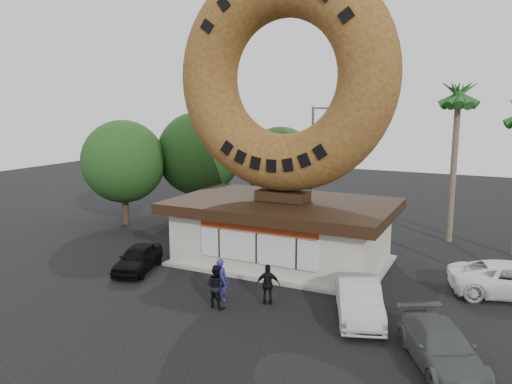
{
  "coord_description": "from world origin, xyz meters",
  "views": [
    {
      "loc": [
        9.81,
        -17.24,
        8.22
      ],
      "look_at": [
        -0.56,
        4.0,
        4.01
      ],
      "focal_mm": 35.0,
      "sensor_mm": 36.0,
      "label": 1
    }
  ],
  "objects_px": {
    "donut_shop": "(282,229)",
    "person_center": "(216,286)",
    "car_black": "(138,258)",
    "car_silver": "(359,299)",
    "person_left": "(221,280)",
    "giant_donut": "(284,77)",
    "street_lamp": "(314,157)",
    "person_right": "(268,284)",
    "car_grey": "(441,346)"
  },
  "relations": [
    {
      "from": "person_left",
      "to": "person_center",
      "type": "height_order",
      "value": "person_left"
    },
    {
      "from": "person_right",
      "to": "car_grey",
      "type": "height_order",
      "value": "person_right"
    },
    {
      "from": "giant_donut",
      "to": "car_black",
      "type": "xyz_separation_m",
      "value": [
        -5.88,
        -4.45,
        -8.85
      ]
    },
    {
      "from": "giant_donut",
      "to": "street_lamp",
      "type": "distance_m",
      "value": 11.34
    },
    {
      "from": "car_silver",
      "to": "car_grey",
      "type": "xyz_separation_m",
      "value": [
        3.27,
        -2.43,
        -0.1
      ]
    },
    {
      "from": "donut_shop",
      "to": "person_left",
      "type": "bearing_deg",
      "value": -92.65
    },
    {
      "from": "person_left",
      "to": "person_center",
      "type": "relative_size",
      "value": 1.02
    },
    {
      "from": "person_center",
      "to": "car_grey",
      "type": "bearing_deg",
      "value": -177.2
    },
    {
      "from": "giant_donut",
      "to": "person_right",
      "type": "bearing_deg",
      "value": -72.87
    },
    {
      "from": "donut_shop",
      "to": "car_black",
      "type": "xyz_separation_m",
      "value": [
        -5.88,
        -4.44,
        -1.12
      ]
    },
    {
      "from": "giant_donut",
      "to": "car_grey",
      "type": "height_order",
      "value": "giant_donut"
    },
    {
      "from": "car_silver",
      "to": "giant_donut",
      "type": "bearing_deg",
      "value": 116.86
    },
    {
      "from": "person_left",
      "to": "person_right",
      "type": "relative_size",
      "value": 1.08
    },
    {
      "from": "donut_shop",
      "to": "person_left",
      "type": "height_order",
      "value": "donut_shop"
    },
    {
      "from": "person_center",
      "to": "donut_shop",
      "type": "bearing_deg",
      "value": -82.44
    },
    {
      "from": "car_silver",
      "to": "person_center",
      "type": "bearing_deg",
      "value": 176.3
    },
    {
      "from": "person_left",
      "to": "donut_shop",
      "type": "bearing_deg",
      "value": -90.41
    },
    {
      "from": "car_black",
      "to": "person_left",
      "type": "bearing_deg",
      "value": -32.04
    },
    {
      "from": "giant_donut",
      "to": "person_center",
      "type": "relative_size",
      "value": 6.34
    },
    {
      "from": "donut_shop",
      "to": "person_right",
      "type": "bearing_deg",
      "value": -72.82
    },
    {
      "from": "person_left",
      "to": "person_center",
      "type": "bearing_deg",
      "value": 107.56
    },
    {
      "from": "person_left",
      "to": "car_black",
      "type": "relative_size",
      "value": 0.49
    },
    {
      "from": "giant_donut",
      "to": "car_grey",
      "type": "distance_m",
      "value": 14.47
    },
    {
      "from": "car_black",
      "to": "person_center",
      "type": "bearing_deg",
      "value": -37.73
    },
    {
      "from": "car_black",
      "to": "person_right",
      "type": "bearing_deg",
      "value": -24.27
    },
    {
      "from": "person_center",
      "to": "car_grey",
      "type": "height_order",
      "value": "person_center"
    },
    {
      "from": "donut_shop",
      "to": "street_lamp",
      "type": "distance_m",
      "value": 10.54
    },
    {
      "from": "person_center",
      "to": "person_right",
      "type": "height_order",
      "value": "person_center"
    },
    {
      "from": "car_black",
      "to": "car_silver",
      "type": "distance_m",
      "value": 11.28
    },
    {
      "from": "street_lamp",
      "to": "person_left",
      "type": "distance_m",
      "value": 16.43
    },
    {
      "from": "donut_shop",
      "to": "car_black",
      "type": "distance_m",
      "value": 7.45
    },
    {
      "from": "person_center",
      "to": "giant_donut",
      "type": "bearing_deg",
      "value": -82.44
    },
    {
      "from": "car_black",
      "to": "car_grey",
      "type": "relative_size",
      "value": 0.85
    },
    {
      "from": "donut_shop",
      "to": "person_center",
      "type": "xyz_separation_m",
      "value": [
        -0.09,
        -6.64,
        -0.87
      ]
    },
    {
      "from": "person_right",
      "to": "car_grey",
      "type": "relative_size",
      "value": 0.38
    },
    {
      "from": "person_center",
      "to": "car_black",
      "type": "distance_m",
      "value": 6.2
    },
    {
      "from": "giant_donut",
      "to": "car_black",
      "type": "distance_m",
      "value": 11.52
    },
    {
      "from": "giant_donut",
      "to": "car_grey",
      "type": "bearing_deg",
      "value": -40.92
    },
    {
      "from": "person_center",
      "to": "car_silver",
      "type": "height_order",
      "value": "person_center"
    },
    {
      "from": "person_right",
      "to": "car_black",
      "type": "relative_size",
      "value": 0.45
    },
    {
      "from": "street_lamp",
      "to": "car_black",
      "type": "xyz_separation_m",
      "value": [
        -4.02,
        -14.45,
        -3.84
      ]
    },
    {
      "from": "person_center",
      "to": "car_black",
      "type": "bearing_deg",
      "value": -12.47
    },
    {
      "from": "donut_shop",
      "to": "person_left",
      "type": "distance_m",
      "value": 6.02
    },
    {
      "from": "donut_shop",
      "to": "car_black",
      "type": "bearing_deg",
      "value": -142.96
    },
    {
      "from": "car_grey",
      "to": "street_lamp",
      "type": "bearing_deg",
      "value": 93.79
    },
    {
      "from": "person_center",
      "to": "person_left",
      "type": "bearing_deg",
      "value": -66.37
    },
    {
      "from": "donut_shop",
      "to": "car_silver",
      "type": "relative_size",
      "value": 2.47
    },
    {
      "from": "giant_donut",
      "to": "car_silver",
      "type": "bearing_deg",
      "value": -43.28
    },
    {
      "from": "car_silver",
      "to": "donut_shop",
      "type": "bearing_deg",
      "value": 116.95
    },
    {
      "from": "person_left",
      "to": "person_right",
      "type": "height_order",
      "value": "person_left"
    }
  ]
}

